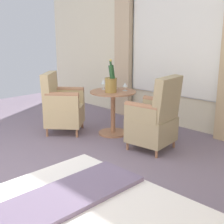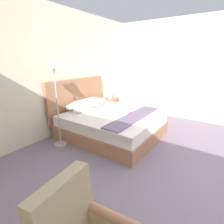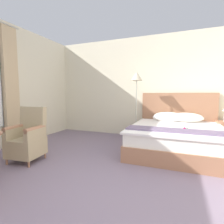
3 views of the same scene
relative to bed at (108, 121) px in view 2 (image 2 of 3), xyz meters
The scene contains 6 objects.
ground_plane 2.35m from the bed, 107.81° to the right, with size 8.06×8.06×0.00m, color gray.
wall_headboard_side 1.75m from the bed, 122.30° to the left, with size 6.19×0.12×2.94m.
bed is the anchor object (origin of this frame).
nightstand 1.36m from the bed, 33.96° to the left, with size 0.50×0.39×0.61m.
bedside_lamp 1.46m from the bed, 33.96° to the left, with size 0.24×0.24×0.42m.
floor_lamp_brass 1.68m from the bed, 153.77° to the left, with size 0.30×0.30×1.86m.
Camera 2 is at (-2.52, -0.14, 1.80)m, focal length 28.00 mm.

